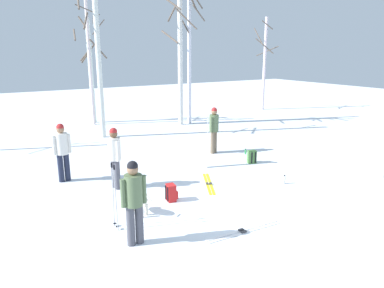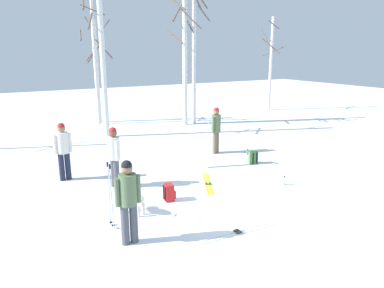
# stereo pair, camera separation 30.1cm
# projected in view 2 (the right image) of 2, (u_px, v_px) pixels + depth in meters

# --- Properties ---
(ground_plane) EXTENTS (60.00, 60.00, 0.00)m
(ground_plane) POSITION_uv_depth(u_px,v_px,m) (240.00, 207.00, 8.70)
(ground_plane) COLOR white
(person_0) EXTENTS (0.47, 0.34, 1.72)m
(person_0) POSITION_uv_depth(u_px,v_px,m) (216.00, 127.00, 13.10)
(person_0) COLOR #72604C
(person_0) RESTS_ON ground_plane
(person_1) EXTENTS (0.52, 0.34, 1.72)m
(person_1) POSITION_uv_depth(u_px,v_px,m) (63.00, 148.00, 10.34)
(person_1) COLOR #1E2338
(person_1) RESTS_ON ground_plane
(person_2) EXTENTS (0.34, 0.52, 1.72)m
(person_2) POSITION_uv_depth(u_px,v_px,m) (114.00, 153.00, 9.75)
(person_2) COLOR #4C4C56
(person_2) RESTS_ON ground_plane
(person_3) EXTENTS (0.52, 0.34, 1.72)m
(person_3) POSITION_uv_depth(u_px,v_px,m) (128.00, 197.00, 6.86)
(person_3) COLOR #4C4C56
(person_3) RESTS_ON ground_plane
(dog) EXTENTS (0.45, 0.84, 0.57)m
(dog) POSITION_uv_depth(u_px,v_px,m) (133.00, 198.00, 8.31)
(dog) COLOR beige
(dog) RESTS_ON ground_plane
(ski_pair_planted_0) EXTENTS (0.16, 0.21, 1.79)m
(ski_pair_planted_0) POSITION_uv_depth(u_px,v_px,m) (208.00, 141.00, 11.50)
(ski_pair_planted_0) COLOR white
(ski_pair_planted_0) RESTS_ON ground_plane
(ski_pair_lying_0) EXTENTS (0.91, 1.58, 0.05)m
(ski_pair_lying_0) POSITION_uv_depth(u_px,v_px,m) (208.00, 184.00, 10.22)
(ski_pair_lying_0) COLOR yellow
(ski_pair_lying_0) RESTS_ON ground_plane
(ski_pair_lying_1) EXTENTS (1.83, 0.26, 0.05)m
(ski_pair_lying_1) POSITION_uv_depth(u_px,v_px,m) (239.00, 232.00, 7.51)
(ski_pair_lying_1) COLOR white
(ski_pair_lying_1) RESTS_ON ground_plane
(ski_poles_1) EXTENTS (0.07, 0.26, 1.45)m
(ski_poles_1) POSITION_uv_depth(u_px,v_px,m) (110.00, 194.00, 7.55)
(ski_poles_1) COLOR #B2B2BC
(ski_poles_1) RESTS_ON ground_plane
(backpack_0) EXTENTS (0.31, 0.28, 0.44)m
(backpack_0) POSITION_uv_depth(u_px,v_px,m) (169.00, 193.00, 9.05)
(backpack_0) COLOR red
(backpack_0) RESTS_ON ground_plane
(backpack_1) EXTENTS (0.29, 0.31, 0.44)m
(backpack_1) POSITION_uv_depth(u_px,v_px,m) (253.00, 157.00, 12.04)
(backpack_1) COLOR #4C7F3F
(backpack_1) RESTS_ON ground_plane
(water_bottle_0) EXTENTS (0.06, 0.06, 0.21)m
(water_bottle_0) POSITION_uv_depth(u_px,v_px,m) (248.00, 152.00, 13.10)
(water_bottle_0) COLOR green
(water_bottle_0) RESTS_ON ground_plane
(water_bottle_1) EXTENTS (0.06, 0.06, 0.26)m
(water_bottle_1) POSITION_uv_depth(u_px,v_px,m) (284.00, 181.00, 10.14)
(water_bottle_1) COLOR silver
(water_bottle_1) RESTS_ON ground_plane
(birch_tree_1) EXTENTS (1.01, 1.29, 7.84)m
(birch_tree_1) POSITION_uv_depth(u_px,v_px,m) (101.00, 43.00, 14.89)
(birch_tree_1) COLOR silver
(birch_tree_1) RESTS_ON ground_plane
(birch_tree_2) EXTENTS (1.38, 1.39, 6.29)m
(birch_tree_2) POSITION_uv_depth(u_px,v_px,m) (95.00, 60.00, 17.81)
(birch_tree_2) COLOR silver
(birch_tree_2) RESTS_ON ground_plane
(birch_tree_3) EXTENTS (1.69, 1.68, 5.36)m
(birch_tree_3) POSITION_uv_depth(u_px,v_px,m) (96.00, 69.00, 18.47)
(birch_tree_3) COLOR silver
(birch_tree_3) RESTS_ON ground_plane
(birch_tree_4) EXTENTS (1.65, 1.52, 6.50)m
(birch_tree_4) POSITION_uv_depth(u_px,v_px,m) (185.00, 56.00, 17.64)
(birch_tree_4) COLOR silver
(birch_tree_4) RESTS_ON ground_plane
(birch_tree_5) EXTENTS (1.55, 1.02, 7.21)m
(birch_tree_5) POSITION_uv_depth(u_px,v_px,m) (194.00, 49.00, 17.81)
(birch_tree_5) COLOR silver
(birch_tree_5) RESTS_ON ground_plane
(birch_tree_6) EXTENTS (1.80, 1.80, 5.71)m
(birch_tree_6) POSITION_uv_depth(u_px,v_px,m) (271.00, 62.00, 22.36)
(birch_tree_6) COLOR silver
(birch_tree_6) RESTS_ON ground_plane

